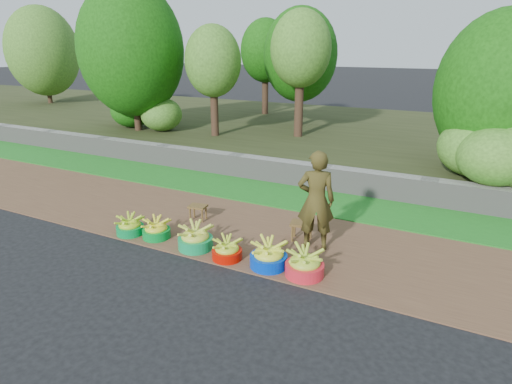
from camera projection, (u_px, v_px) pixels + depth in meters
The scene contains 15 objects.
ground_plane at pixel (231, 269), 6.21m from camera, with size 120.00×120.00×0.00m, color black.
dirt_shoulder at pixel (268, 236), 7.26m from camera, with size 80.00×2.50×0.02m, color brown.
grass_verge at pixel (309, 200), 8.94m from camera, with size 80.00×1.50×0.04m, color #1F7920.
retaining_wall at pixel (323, 177), 9.57m from camera, with size 80.00×0.35×0.55m, color gray.
earth_bank at pixel (372, 138), 13.71m from camera, with size 80.00×10.00×0.50m, color #2F3619.
vegetation at pixel (421, 61), 11.72m from camera, with size 35.11×8.57×4.42m.
basin_a at pixel (130, 226), 7.30m from camera, with size 0.46×0.46×0.35m.
basin_b at pixel (156, 230), 7.16m from camera, with size 0.47×0.47×0.35m.
basin_c at pixel (195, 238), 6.77m from camera, with size 0.55×0.55×0.41m.
basin_d at pixel (227, 250), 6.45m from camera, with size 0.46×0.46×0.34m.
basin_e at pixel (269, 256), 6.21m from camera, with size 0.55×0.55×0.41m.
basin_f at pixel (305, 265), 5.97m from camera, with size 0.55×0.55×0.41m.
stool_left at pixel (198, 208), 7.85m from camera, with size 0.35×0.29×0.28m.
stool_right at pixel (302, 226), 7.02m from camera, with size 0.40×0.34×0.31m.
vendor_woman at pixel (316, 201), 6.59m from camera, with size 0.58×0.38×1.59m, color black.
Camera 1 is at (2.83, -4.74, 3.09)m, focal length 30.00 mm.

